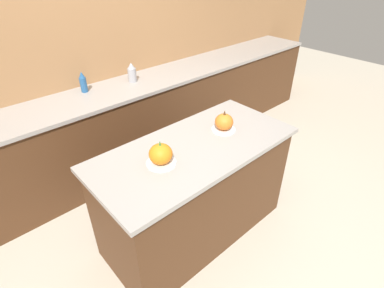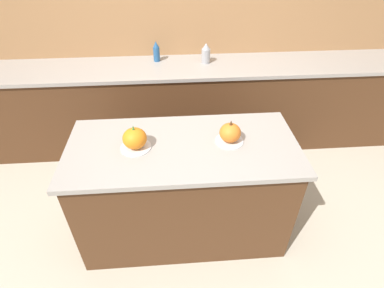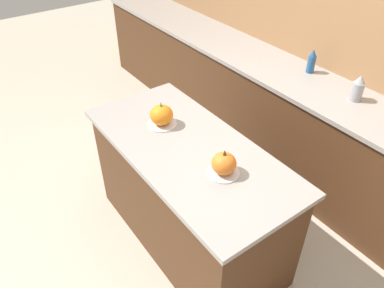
{
  "view_description": "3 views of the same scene",
  "coord_description": "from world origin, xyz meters",
  "px_view_note": "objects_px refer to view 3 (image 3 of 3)",
  "views": [
    {
      "loc": [
        -1.24,
        -1.33,
        2.1
      ],
      "look_at": [
        -0.03,
        0.01,
        0.91
      ],
      "focal_mm": 28.0,
      "sensor_mm": 36.0,
      "label": 1
    },
    {
      "loc": [
        -0.06,
        -1.59,
        2.13
      ],
      "look_at": [
        0.06,
        -0.03,
        0.92
      ],
      "focal_mm": 28.0,
      "sensor_mm": 36.0,
      "label": 2
    },
    {
      "loc": [
        1.54,
        -1.09,
        2.36
      ],
      "look_at": [
        0.07,
        -0.02,
        0.97
      ],
      "focal_mm": 35.0,
      "sensor_mm": 36.0,
      "label": 3
    }
  ],
  "objects_px": {
    "bottle_short": "(312,61)",
    "pumpkin_cake_right": "(224,164)",
    "bottle_tall": "(358,88)",
    "pumpkin_cake_left": "(162,116)"
  },
  "relations": [
    {
      "from": "bottle_short",
      "to": "pumpkin_cake_right",
      "type": "bearing_deg",
      "value": -69.28
    },
    {
      "from": "bottle_tall",
      "to": "bottle_short",
      "type": "relative_size",
      "value": 0.99
    },
    {
      "from": "pumpkin_cake_right",
      "to": "bottle_short",
      "type": "distance_m",
      "value": 1.46
    },
    {
      "from": "pumpkin_cake_right",
      "to": "bottle_tall",
      "type": "relative_size",
      "value": 0.96
    },
    {
      "from": "pumpkin_cake_left",
      "to": "bottle_short",
      "type": "height_order",
      "value": "bottle_short"
    },
    {
      "from": "bottle_tall",
      "to": "pumpkin_cake_left",
      "type": "bearing_deg",
      "value": -115.34
    },
    {
      "from": "bottle_tall",
      "to": "bottle_short",
      "type": "bearing_deg",
      "value": 170.44
    },
    {
      "from": "pumpkin_cake_left",
      "to": "bottle_tall",
      "type": "distance_m",
      "value": 1.44
    },
    {
      "from": "pumpkin_cake_left",
      "to": "pumpkin_cake_right",
      "type": "relative_size",
      "value": 1.06
    },
    {
      "from": "pumpkin_cake_right",
      "to": "bottle_tall",
      "type": "xyz_separation_m",
      "value": [
        -0.02,
        1.28,
        0.07
      ]
    }
  ]
}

